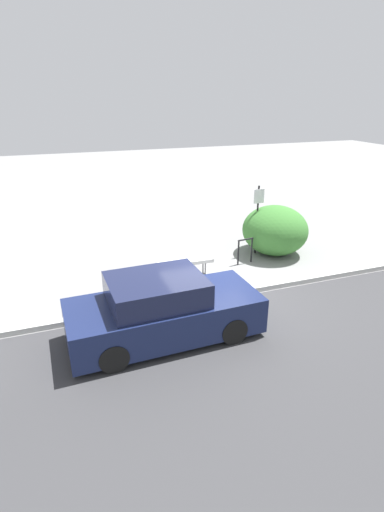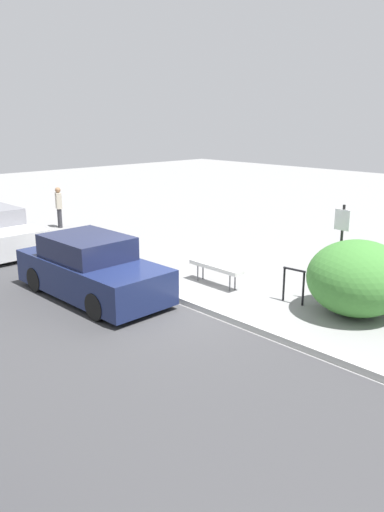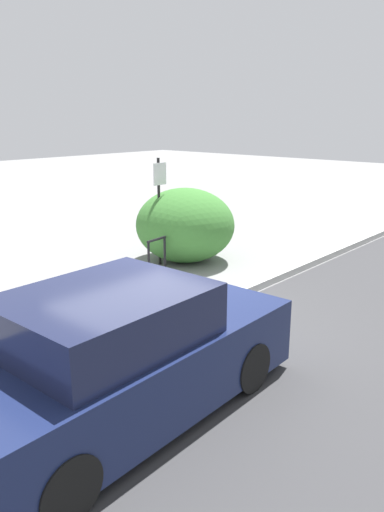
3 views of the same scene
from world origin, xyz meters
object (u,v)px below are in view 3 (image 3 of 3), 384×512
(sign_post, at_px, (159,202))
(parked_car_near, at_px, (118,359))
(bike_rack, at_px, (157,254))
(bench, at_px, (80,285))

(sign_post, bearing_deg, parked_car_near, -139.02)
(sign_post, bearing_deg, bike_rack, -138.25)
(bench, xyz_separation_m, bike_rack, (2.11, 0.37, 0.02))
(bench, height_order, sign_post, sign_post)
(parked_car_near, bearing_deg, bench, 59.93)
(sign_post, relative_size, parked_car_near, 0.55)
(bench, bearing_deg, bike_rack, 10.36)
(parked_car_near, bearing_deg, bike_rack, 39.28)
(bench, xyz_separation_m, parked_car_near, (-1.48, -2.73, 0.18))
(bench, height_order, bike_rack, bike_rack)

